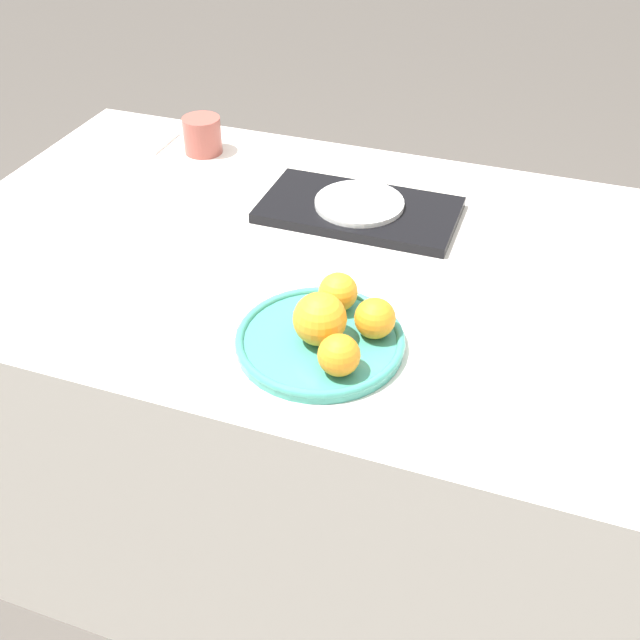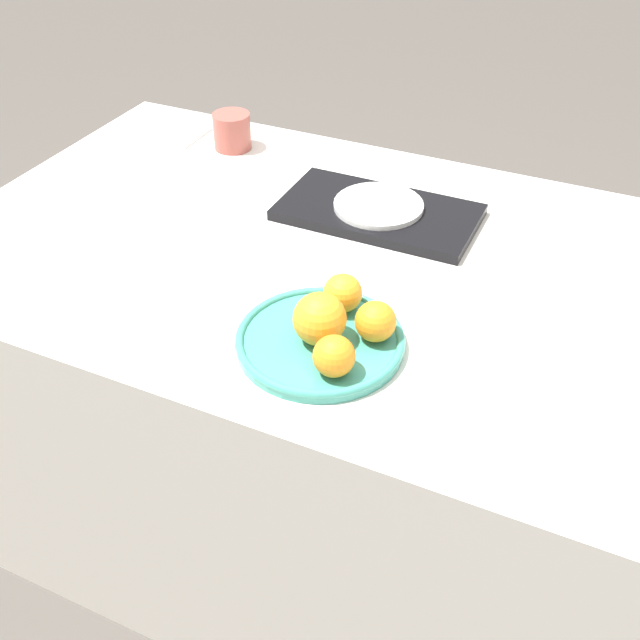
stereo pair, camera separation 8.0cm
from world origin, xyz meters
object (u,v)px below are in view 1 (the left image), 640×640
serving_tray (359,210)px  napkin (139,139)px  orange_2 (375,318)px  orange_0 (320,319)px  side_plate (359,203)px  cup_1 (202,135)px  fruit_platter (320,340)px  orange_1 (338,292)px  water_glass (637,371)px  orange_3 (339,355)px

serving_tray → napkin: size_ratio=2.57×
serving_tray → orange_2: bearing=-69.7°
orange_0 → side_plate: orange_0 is taller
cup_1 → fruit_platter: bearing=-49.6°
orange_1 → water_glass: 0.44m
orange_3 → water_glass: (0.39, 0.09, 0.01)m
orange_3 → napkin: size_ratio=0.42×
fruit_platter → orange_3: size_ratio=4.21×
cup_1 → napkin: size_ratio=0.57×
orange_0 → napkin: bearing=138.7°
fruit_platter → orange_0: orange_0 is taller
water_glass → napkin: 1.19m
orange_0 → orange_2: bearing=28.4°
water_glass → fruit_platter: bearing=-176.4°
side_plate → cup_1: 0.43m
orange_3 → water_glass: bearing=12.8°
orange_1 → cup_1: cup_1 is taller
orange_0 → napkin: size_ratio=0.55×
orange_2 → orange_3: (-0.02, -0.10, -0.00)m
orange_0 → napkin: (-0.63, 0.55, -0.05)m
orange_3 → napkin: (-0.68, 0.61, -0.04)m
fruit_platter → water_glass: water_glass is taller
orange_3 → water_glass: size_ratio=0.54×
orange_0 → orange_1: orange_0 is taller
orange_1 → cup_1: size_ratio=0.74×
water_glass → cup_1: (-0.90, 0.52, -0.02)m
side_plate → fruit_platter: bearing=-81.4°
orange_0 → cup_1: (-0.46, 0.55, -0.02)m
orange_3 → water_glass: 0.40m
water_glass → serving_tray: 0.62m
fruit_platter → orange_0: (0.00, -0.00, 0.04)m
fruit_platter → orange_2: (0.07, 0.04, 0.03)m
water_glass → side_plate: 0.62m
orange_3 → side_plate: (-0.11, 0.46, -0.02)m
orange_3 → cup_1: 0.79m
fruit_platter → orange_1: bearing=89.1°
orange_2 → water_glass: bearing=-1.2°
orange_1 → orange_3: (0.05, -0.14, -0.00)m
orange_3 → serving_tray: bearing=103.4°
orange_2 → water_glass: size_ratio=0.55×
orange_1 → napkin: bearing=143.4°
fruit_platter → orange_1: (0.00, 0.08, 0.03)m
orange_0 → napkin: 0.84m
orange_2 → cup_1: (-0.54, 0.51, -0.01)m
orange_2 → cup_1: size_ratio=0.75×
fruit_platter → cup_1: 0.72m
cup_1 → napkin: cup_1 is taller
cup_1 → serving_tray: bearing=-20.2°
side_plate → orange_0: bearing=-81.4°
orange_1 → orange_2: size_ratio=0.99×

